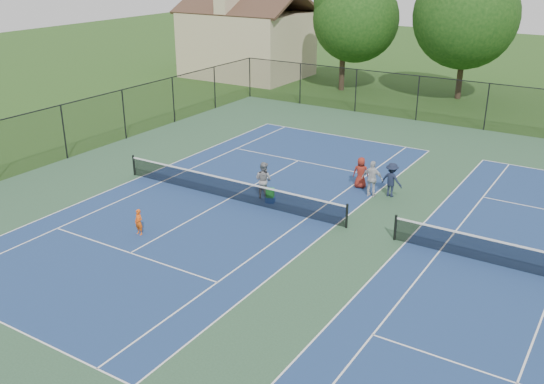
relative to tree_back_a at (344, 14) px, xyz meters
The scene contains 14 objects.
ground 27.95m from the tree_back_a, 61.56° to the right, with size 140.00×140.00×0.00m, color #234716.
court_pad 27.95m from the tree_back_a, 61.56° to the right, with size 36.00×36.00×0.01m, color #2A4C32.
tennis_court_left 25.44m from the tree_back_a, 75.96° to the right, with size 12.00×23.83×1.07m.
perimeter_fence 27.65m from the tree_back_a, 61.56° to the right, with size 36.08×36.08×3.02m.
tree_back_a is the anchor object (origin of this frame).
tree_back_b 9.24m from the tree_back_a, 12.53° to the left, with size 7.60×7.60×10.03m.
clapboard_house 10.47m from the tree_back_a, behind, with size 10.80×8.10×7.65m.
child_player 29.95m from the tree_back_a, 79.93° to the right, with size 0.39×0.26×1.08m, color #F65710.
instructor 24.69m from the tree_back_a, 72.51° to the right, with size 0.84×0.66×1.73m, color gray.
bystander_a 23.79m from the tree_back_a, 60.53° to the right, with size 1.01×0.42×1.72m, color silver.
bystander_b 23.79m from the tree_back_a, 58.33° to the right, with size 1.05×0.60×1.63m, color #181F34.
bystander_c 22.76m from the tree_back_a, 61.63° to the right, with size 0.74×0.48×1.52m, color maroon.
ball_crate 25.36m from the tree_back_a, 71.46° to the right, with size 0.39×0.30×0.27m, color #16419A.
ball_hopper 25.28m from the tree_back_a, 71.46° to the right, with size 0.34×0.28×0.40m, color green.
Camera 1 is at (8.40, -20.84, 10.65)m, focal length 40.00 mm.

